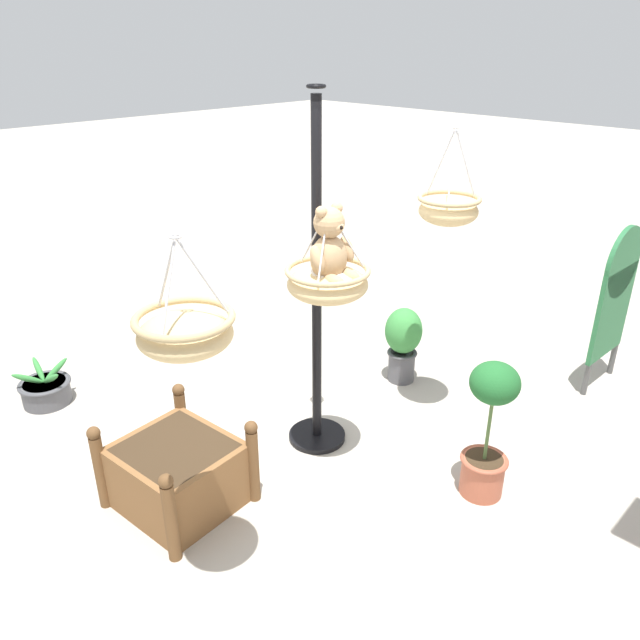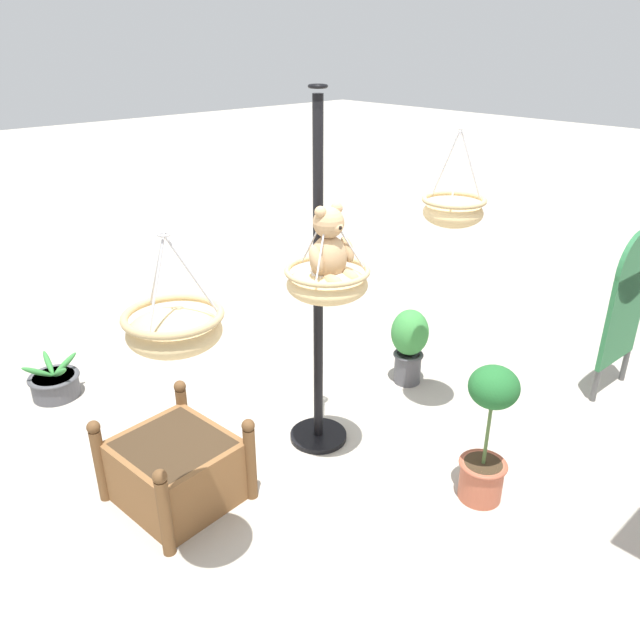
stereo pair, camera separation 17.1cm
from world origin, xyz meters
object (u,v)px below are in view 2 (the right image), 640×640
(teddy_bear, at_px, (330,250))
(wooden_planter_box, at_px, (176,468))
(potted_plant_fern_front, at_px, (409,342))
(potted_plant_flowering_red, at_px, (55,383))
(hanging_basket_right_low, at_px, (174,329))
(hanging_basket_with_teddy, at_px, (327,282))
(display_pole_central, at_px, (318,344))
(hanging_basket_left_high, at_px, (453,210))
(display_sign_board, at_px, (628,300))
(potted_plant_tall_leafy, at_px, (487,434))

(teddy_bear, relative_size, wooden_planter_box, 0.58)
(potted_plant_fern_front, height_order, potted_plant_flowering_red, potted_plant_fern_front)
(hanging_basket_right_low, bearing_deg, hanging_basket_with_teddy, -164.85)
(teddy_bear, distance_m, potted_plant_fern_front, 1.86)
(hanging_basket_with_teddy, xyz_separation_m, wooden_planter_box, (1.01, -0.39, -1.18))
(display_pole_central, bearing_deg, potted_plant_fern_front, -175.54)
(hanging_basket_right_low, relative_size, potted_plant_fern_front, 0.80)
(hanging_basket_with_teddy, relative_size, wooden_planter_box, 0.69)
(hanging_basket_left_high, distance_m, potted_plant_fern_front, 1.47)
(potted_plant_flowering_red, bearing_deg, display_pole_central, 122.12)
(display_sign_board, bearing_deg, wooden_planter_box, -21.03)
(teddy_bear, distance_m, display_sign_board, 2.81)
(hanging_basket_right_low, height_order, display_sign_board, hanging_basket_right_low)
(display_sign_board, bearing_deg, potted_plant_tall_leafy, 0.74)
(hanging_basket_with_teddy, distance_m, hanging_basket_right_low, 1.36)
(potted_plant_flowering_red, bearing_deg, hanging_basket_right_low, 85.86)
(display_pole_central, xyz_separation_m, wooden_planter_box, (1.16, -0.14, -0.58))
(hanging_basket_left_high, distance_m, hanging_basket_right_low, 2.36)
(potted_plant_fern_front, bearing_deg, teddy_bear, 15.40)
(potted_plant_fern_front, bearing_deg, display_sign_board, 132.57)
(display_pole_central, distance_m, hanging_basket_with_teddy, 0.67)
(teddy_bear, height_order, hanging_basket_right_low, hanging_basket_right_low)
(hanging_basket_with_teddy, bearing_deg, potted_plant_tall_leafy, 116.80)
(display_pole_central, xyz_separation_m, hanging_basket_with_teddy, (0.15, 0.25, 0.60))
(wooden_planter_box, relative_size, display_sign_board, 0.60)
(potted_plant_tall_leafy, xyz_separation_m, display_sign_board, (-2.03, -0.03, 0.36))
(hanging_basket_right_low, height_order, wooden_planter_box, hanging_basket_right_low)
(potted_plant_fern_front, bearing_deg, hanging_basket_left_high, 62.25)
(potted_plant_fern_front, xyz_separation_m, potted_plant_tall_leafy, (0.83, 1.33, 0.12))
(wooden_planter_box, xyz_separation_m, potted_plant_tall_leafy, (-1.51, 1.39, 0.27))
(hanging_basket_with_teddy, xyz_separation_m, hanging_basket_right_low, (1.30, 0.35, 0.22))
(potted_plant_fern_front, distance_m, potted_plant_flowering_red, 3.12)
(teddy_bear, distance_m, wooden_planter_box, 1.77)
(hanging_basket_with_teddy, relative_size, potted_plant_flowering_red, 1.22)
(potted_plant_fern_front, relative_size, potted_plant_flowering_red, 1.43)
(potted_plant_flowering_red, bearing_deg, hanging_basket_with_teddy, 116.20)
(hanging_basket_with_teddy, distance_m, hanging_basket_left_high, 1.11)
(wooden_planter_box, distance_m, display_sign_board, 3.84)
(potted_plant_fern_front, bearing_deg, display_pole_central, 4.46)
(display_pole_central, height_order, hanging_basket_right_low, display_pole_central)
(hanging_basket_right_low, bearing_deg, hanging_basket_left_high, -175.92)
(potted_plant_flowering_red, distance_m, potted_plant_tall_leafy, 3.65)
(display_pole_central, relative_size, teddy_bear, 5.14)
(hanging_basket_right_low, height_order, potted_plant_tall_leafy, hanging_basket_right_low)
(hanging_basket_left_high, relative_size, potted_plant_tall_leafy, 0.68)
(hanging_basket_left_high, bearing_deg, potted_plant_flowering_red, -48.50)
(wooden_planter_box, bearing_deg, display_sign_board, 158.97)
(wooden_planter_box, height_order, potted_plant_fern_front, potted_plant_fern_front)
(hanging_basket_right_low, distance_m, display_sign_board, 3.95)
(hanging_basket_left_high, bearing_deg, teddy_bear, -8.69)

